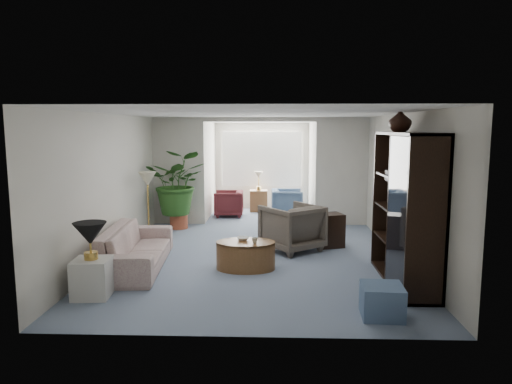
{
  "coord_description": "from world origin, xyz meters",
  "views": [
    {
      "loc": [
        0.3,
        -7.82,
        2.26
      ],
      "look_at": [
        0.0,
        0.6,
        1.1
      ],
      "focal_mm": 32.83,
      "sensor_mm": 36.0,
      "label": 1
    }
  ],
  "objects_px": {
    "sofa": "(136,247)",
    "coffee_bowl": "(243,239)",
    "end_table": "(92,278)",
    "wingback_chair": "(292,227)",
    "floor_lamp": "(147,179)",
    "ottoman": "(382,301)",
    "sunroom_table": "(259,201)",
    "table_lamp": "(90,234)",
    "cabinet_urn": "(400,120)",
    "plant_pot": "(179,221)",
    "sunroom_chair_maroon": "(229,203)",
    "sunroom_chair_blue": "(287,203)",
    "coffee_table": "(246,255)",
    "entertainment_cabinet": "(406,209)",
    "framed_picture": "(405,162)",
    "coffee_cup": "(255,240)",
    "side_table_dark": "(328,230)"
  },
  "relations": [
    {
      "from": "entertainment_cabinet",
      "to": "coffee_table",
      "type": "bearing_deg",
      "value": 166.66
    },
    {
      "from": "wingback_chair",
      "to": "sunroom_chair_maroon",
      "type": "distance_m",
      "value": 3.65
    },
    {
      "from": "end_table",
      "to": "ottoman",
      "type": "bearing_deg",
      "value": -8.19
    },
    {
      "from": "plant_pot",
      "to": "sunroom_table",
      "type": "distance_m",
      "value": 2.85
    },
    {
      "from": "entertainment_cabinet",
      "to": "ottoman",
      "type": "xyz_separation_m",
      "value": [
        -0.61,
        -1.3,
        -0.9
      ]
    },
    {
      "from": "framed_picture",
      "to": "table_lamp",
      "type": "height_order",
      "value": "framed_picture"
    },
    {
      "from": "wingback_chair",
      "to": "cabinet_urn",
      "type": "xyz_separation_m",
      "value": [
        1.57,
        -1.25,
        1.94
      ]
    },
    {
      "from": "framed_picture",
      "to": "floor_lamp",
      "type": "height_order",
      "value": "framed_picture"
    },
    {
      "from": "table_lamp",
      "to": "side_table_dark",
      "type": "distance_m",
      "value": 4.51
    },
    {
      "from": "cabinet_urn",
      "to": "sunroom_chair_blue",
      "type": "xyz_separation_m",
      "value": [
        -1.56,
        4.58,
        -2.02
      ]
    },
    {
      "from": "floor_lamp",
      "to": "cabinet_urn",
      "type": "bearing_deg",
      "value": -23.71
    },
    {
      "from": "coffee_table",
      "to": "coffee_bowl",
      "type": "relative_size",
      "value": 4.7
    },
    {
      "from": "sofa",
      "to": "sunroom_chair_maroon",
      "type": "distance_m",
      "value": 4.62
    },
    {
      "from": "sofa",
      "to": "coffee_bowl",
      "type": "xyz_separation_m",
      "value": [
        1.74,
        0.07,
        0.14
      ]
    },
    {
      "from": "coffee_table",
      "to": "side_table_dark",
      "type": "relative_size",
      "value": 1.49
    },
    {
      "from": "floor_lamp",
      "to": "cabinet_urn",
      "type": "relative_size",
      "value": 1.02
    },
    {
      "from": "plant_pot",
      "to": "coffee_bowl",
      "type": "bearing_deg",
      "value": -60.7
    },
    {
      "from": "end_table",
      "to": "sunroom_chair_maroon",
      "type": "xyz_separation_m",
      "value": [
        1.29,
        5.84,
        0.07
      ]
    },
    {
      "from": "end_table",
      "to": "wingback_chair",
      "type": "bearing_deg",
      "value": 42.14
    },
    {
      "from": "floor_lamp",
      "to": "wingback_chair",
      "type": "relative_size",
      "value": 0.38
    },
    {
      "from": "end_table",
      "to": "ottoman",
      "type": "relative_size",
      "value": 1.07
    },
    {
      "from": "framed_picture",
      "to": "coffee_bowl",
      "type": "relative_size",
      "value": 2.47
    },
    {
      "from": "wingback_chair",
      "to": "sunroom_table",
      "type": "relative_size",
      "value": 1.64
    },
    {
      "from": "table_lamp",
      "to": "coffee_bowl",
      "type": "xyz_separation_m",
      "value": [
        1.94,
        1.42,
        -0.39
      ]
    },
    {
      "from": "sofa",
      "to": "ottoman",
      "type": "xyz_separation_m",
      "value": [
        3.54,
        -1.89,
        -0.14
      ]
    },
    {
      "from": "ottoman",
      "to": "sunroom_table",
      "type": "bearing_deg",
      "value": 103.39
    },
    {
      "from": "coffee_table",
      "to": "wingback_chair",
      "type": "distance_m",
      "value": 1.44
    },
    {
      "from": "end_table",
      "to": "floor_lamp",
      "type": "height_order",
      "value": "floor_lamp"
    },
    {
      "from": "sofa",
      "to": "cabinet_urn",
      "type": "height_order",
      "value": "cabinet_urn"
    },
    {
      "from": "plant_pot",
      "to": "sunroom_chair_maroon",
      "type": "relative_size",
      "value": 0.55
    },
    {
      "from": "coffee_bowl",
      "to": "wingback_chair",
      "type": "height_order",
      "value": "wingback_chair"
    },
    {
      "from": "coffee_table",
      "to": "wingback_chair",
      "type": "bearing_deg",
      "value": 56.42
    },
    {
      "from": "coffee_bowl",
      "to": "side_table_dark",
      "type": "bearing_deg",
      "value": 42.08
    },
    {
      "from": "coffee_bowl",
      "to": "plant_pot",
      "type": "relative_size",
      "value": 0.51
    },
    {
      "from": "coffee_table",
      "to": "sunroom_table",
      "type": "distance_m",
      "value": 5.27
    },
    {
      "from": "sofa",
      "to": "side_table_dark",
      "type": "bearing_deg",
      "value": -70.47
    },
    {
      "from": "entertainment_cabinet",
      "to": "sunroom_chair_blue",
      "type": "bearing_deg",
      "value": 107.02
    },
    {
      "from": "coffee_cup",
      "to": "side_table_dark",
      "type": "distance_m",
      "value": 2.09
    },
    {
      "from": "floor_lamp",
      "to": "ottoman",
      "type": "distance_m",
      "value": 5.45
    },
    {
      "from": "framed_picture",
      "to": "sofa",
      "type": "distance_m",
      "value": 4.6
    },
    {
      "from": "floor_lamp",
      "to": "side_table_dark",
      "type": "distance_m",
      "value": 3.7
    },
    {
      "from": "end_table",
      "to": "table_lamp",
      "type": "relative_size",
      "value": 1.18
    },
    {
      "from": "ottoman",
      "to": "coffee_cup",
      "type": "bearing_deg",
      "value": 132.23
    },
    {
      "from": "entertainment_cabinet",
      "to": "floor_lamp",
      "type": "bearing_deg",
      "value": 151.09
    },
    {
      "from": "coffee_table",
      "to": "coffee_cup",
      "type": "distance_m",
      "value": 0.32
    },
    {
      "from": "end_table",
      "to": "coffee_table",
      "type": "xyz_separation_m",
      "value": [
        1.99,
        1.32,
        -0.03
      ]
    },
    {
      "from": "framed_picture",
      "to": "end_table",
      "type": "bearing_deg",
      "value": -159.11
    },
    {
      "from": "coffee_bowl",
      "to": "sunroom_chair_blue",
      "type": "relative_size",
      "value": 0.26
    },
    {
      "from": "sunroom_chair_blue",
      "to": "table_lamp",
      "type": "bearing_deg",
      "value": 152.97
    },
    {
      "from": "coffee_bowl",
      "to": "sunroom_chair_blue",
      "type": "distance_m",
      "value": 4.5
    }
  ]
}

